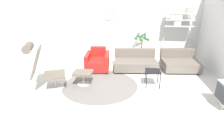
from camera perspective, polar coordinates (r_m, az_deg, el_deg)
The scene contains 11 objects.
ground_plane at distance 4.96m, azimuth -0.73°, elevation -7.30°, with size 12.00×12.00×0.00m, color silver.
wall_back at distance 7.25m, azimuth 1.56°, elevation 12.69°, with size 12.00×0.09×2.80m.
round_rug at distance 4.94m, azimuth -3.93°, elevation -7.42°, with size 2.09×2.09×0.01m.
lounge_chair at distance 4.78m, azimuth -22.34°, elevation -0.29°, with size 1.04×0.83×1.25m.
ottoman at distance 4.90m, azimuth -9.40°, elevation -4.13°, with size 0.52×0.44×0.39m.
armchair_red at distance 5.97m, azimuth -4.70°, elevation 0.08°, with size 0.83×0.95×0.72m.
couch_low at distance 6.05m, azimuth 7.53°, elevation -0.14°, with size 1.48×1.01×0.66m.
couch_second at distance 6.37m, azimuth 21.01°, elevation -0.28°, with size 1.20×0.99×0.66m.
side_table at distance 4.86m, azimuth 13.22°, elevation -3.32°, with size 0.40×0.40×0.45m.
potted_plant at distance 6.94m, azimuth 9.56°, elevation 5.25°, with size 0.58×0.61×1.20m.
shelf_unit at distance 7.16m, azimuth 21.32°, elevation 13.07°, with size 1.08×0.28×2.07m.
Camera 1 is at (0.47, -4.42, 2.20)m, focal length 28.00 mm.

